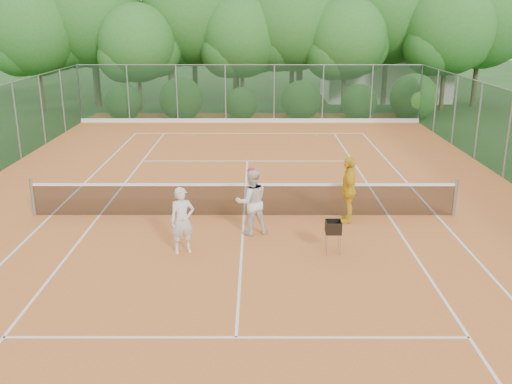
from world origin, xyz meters
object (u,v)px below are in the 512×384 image
at_px(player_yellow, 348,190).
at_px(player_white, 182,221).
at_px(ball_hopper, 333,228).
at_px(player_center_grp, 252,201).

bearing_deg(player_yellow, player_white, -56.73).
distance_m(player_white, player_yellow, 4.76).
bearing_deg(player_white, ball_hopper, -18.96).
relative_size(player_yellow, ball_hopper, 2.27).
bearing_deg(player_yellow, player_center_grp, -64.06).
height_order(player_center_grp, ball_hopper, player_center_grp).
height_order(player_yellow, ball_hopper, player_yellow).
xyz_separation_m(player_white, player_center_grp, (1.63, 1.22, 0.07)).
xyz_separation_m(player_center_grp, player_yellow, (2.63, 0.93, 0.04)).
relative_size(player_white, player_yellow, 0.88).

